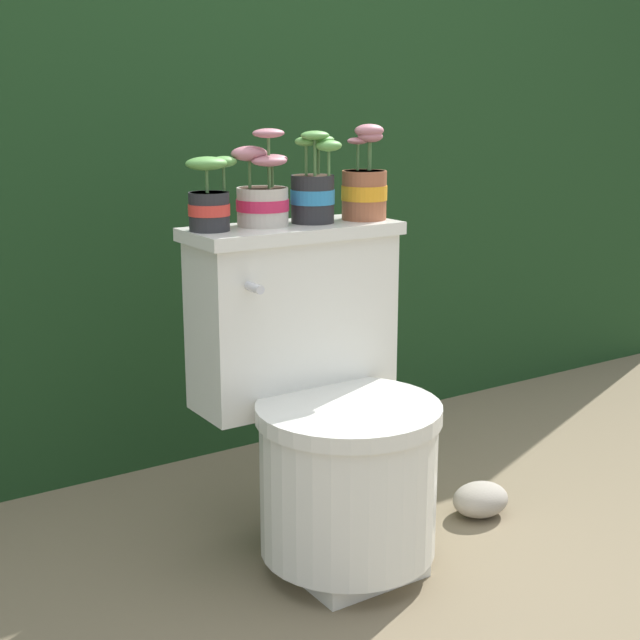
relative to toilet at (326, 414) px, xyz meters
name	(u,v)px	position (x,y,z in m)	size (l,w,h in m)	color
ground_plane	(368,548)	(0.09, -0.05, -0.35)	(12.00, 12.00, 0.00)	#75664C
hedge_backdrop	(148,168)	(0.09, 1.24, 0.49)	(4.24, 1.07, 1.68)	#193819
toilet	(326,414)	(0.00, 0.00, 0.00)	(0.51, 0.55, 0.78)	silver
potted_plant_left	(210,200)	(-0.21, 0.16, 0.49)	(0.13, 0.09, 0.17)	#262628
potted_plant_midleft	(263,194)	(-0.07, 0.16, 0.50)	(0.14, 0.12, 0.22)	beige
potted_plant_middle	(313,188)	(0.06, 0.15, 0.51)	(0.12, 0.12, 0.22)	#262628
potted_plant_midright	(365,186)	(0.20, 0.13, 0.51)	(0.11, 0.11, 0.23)	#9E5638
garden_stone	(480,499)	(0.45, -0.06, -0.31)	(0.16, 0.13, 0.09)	#9E9384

